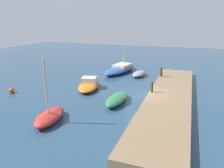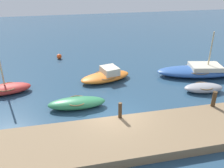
{
  "view_description": "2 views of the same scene",
  "coord_description": "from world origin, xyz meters",
  "px_view_note": "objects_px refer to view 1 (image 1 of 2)",
  "views": [
    {
      "loc": [
        -18.86,
        -3.71,
        6.92
      ],
      "look_at": [
        1.41,
        3.66,
        0.53
      ],
      "focal_mm": 34.51,
      "sensor_mm": 36.0,
      "label": 1
    },
    {
      "loc": [
        -2.89,
        -12.35,
        8.49
      ],
      "look_at": [
        0.71,
        3.95,
        0.56
      ],
      "focal_mm": 37.84,
      "sensor_mm": 36.0,
      "label": 2
    }
  ],
  "objects_px": {
    "motorboat_orange": "(89,85)",
    "mooring_post_mid_west": "(161,72)",
    "sailboat_blue": "(120,69)",
    "rowboat_red": "(50,116)",
    "mooring_post_west": "(152,87)",
    "dinghy_grey": "(139,74)",
    "marker_buoy": "(12,90)",
    "rowboat_green": "(117,99)"
  },
  "relations": [
    {
      "from": "dinghy_grey",
      "to": "rowboat_green",
      "type": "relative_size",
      "value": 0.8
    },
    {
      "from": "rowboat_green",
      "to": "mooring_post_mid_west",
      "type": "xyz_separation_m",
      "value": [
        8.67,
        -2.6,
        0.68
      ]
    },
    {
      "from": "mooring_post_west",
      "to": "dinghy_grey",
      "type": "bearing_deg",
      "value": 21.36
    },
    {
      "from": "marker_buoy",
      "to": "rowboat_green",
      "type": "bearing_deg",
      "value": -84.58
    },
    {
      "from": "dinghy_grey",
      "to": "motorboat_orange",
      "type": "xyz_separation_m",
      "value": [
        -6.99,
        3.76,
        0.08
      ]
    },
    {
      "from": "dinghy_grey",
      "to": "mooring_post_mid_west",
      "type": "height_order",
      "value": "mooring_post_mid_west"
    },
    {
      "from": "sailboat_blue",
      "to": "marker_buoy",
      "type": "bearing_deg",
      "value": 160.24
    },
    {
      "from": "motorboat_orange",
      "to": "mooring_post_mid_west",
      "type": "bearing_deg",
      "value": -63.19
    },
    {
      "from": "sailboat_blue",
      "to": "rowboat_red",
      "type": "distance_m",
      "value": 16.08
    },
    {
      "from": "dinghy_grey",
      "to": "mooring_post_mid_west",
      "type": "relative_size",
      "value": 3.04
    },
    {
      "from": "marker_buoy",
      "to": "motorboat_orange",
      "type": "bearing_deg",
      "value": -59.55
    },
    {
      "from": "rowboat_red",
      "to": "mooring_post_west",
      "type": "bearing_deg",
      "value": -47.87
    },
    {
      "from": "marker_buoy",
      "to": "mooring_post_west",
      "type": "bearing_deg",
      "value": -75.59
    },
    {
      "from": "sailboat_blue",
      "to": "mooring_post_mid_west",
      "type": "xyz_separation_m",
      "value": [
        -2.39,
        -5.85,
        0.57
      ]
    },
    {
      "from": "mooring_post_west",
      "to": "mooring_post_mid_west",
      "type": "height_order",
      "value": "mooring_post_mid_west"
    },
    {
      "from": "mooring_post_west",
      "to": "rowboat_red",
      "type": "bearing_deg",
      "value": 141.3
    },
    {
      "from": "dinghy_grey",
      "to": "sailboat_blue",
      "type": "bearing_deg",
      "value": 74.86
    },
    {
      "from": "sailboat_blue",
      "to": "marker_buoy",
      "type": "xyz_separation_m",
      "value": [
        -12.07,
        7.41,
        -0.22
      ]
    },
    {
      "from": "dinghy_grey",
      "to": "mooring_post_west",
      "type": "bearing_deg",
      "value": -151.39
    },
    {
      "from": "mooring_post_west",
      "to": "marker_buoy",
      "type": "bearing_deg",
      "value": 104.41
    },
    {
      "from": "sailboat_blue",
      "to": "rowboat_red",
      "type": "xyz_separation_m",
      "value": [
        -16.08,
        0.09,
        -0.08
      ]
    },
    {
      "from": "sailboat_blue",
      "to": "mooring_post_mid_west",
      "type": "distance_m",
      "value": 6.34
    },
    {
      "from": "mooring_post_mid_west",
      "to": "marker_buoy",
      "type": "xyz_separation_m",
      "value": [
        -9.68,
        13.26,
        -0.79
      ]
    },
    {
      "from": "rowboat_red",
      "to": "dinghy_grey",
      "type": "xyz_separation_m",
      "value": [
        14.87,
        -3.03,
        -0.06
      ]
    },
    {
      "from": "sailboat_blue",
      "to": "dinghy_grey",
      "type": "xyz_separation_m",
      "value": [
        -1.21,
        -2.93,
        -0.15
      ]
    },
    {
      "from": "rowboat_red",
      "to": "mooring_post_west",
      "type": "relative_size",
      "value": 4.56
    },
    {
      "from": "rowboat_red",
      "to": "rowboat_green",
      "type": "distance_m",
      "value": 6.03
    },
    {
      "from": "rowboat_red",
      "to": "dinghy_grey",
      "type": "height_order",
      "value": "rowboat_red"
    },
    {
      "from": "motorboat_orange",
      "to": "marker_buoy",
      "type": "xyz_separation_m",
      "value": [
        -3.87,
        6.58,
        -0.16
      ]
    },
    {
      "from": "rowboat_green",
      "to": "motorboat_orange",
      "type": "xyz_separation_m",
      "value": [
        2.86,
        4.08,
        0.05
      ]
    },
    {
      "from": "sailboat_blue",
      "to": "dinghy_grey",
      "type": "bearing_deg",
      "value": -100.6
    },
    {
      "from": "sailboat_blue",
      "to": "motorboat_orange",
      "type": "bearing_deg",
      "value": -173.99
    },
    {
      "from": "mooring_post_west",
      "to": "marker_buoy",
      "type": "xyz_separation_m",
      "value": [
        -3.41,
        13.26,
        -0.77
      ]
    },
    {
      "from": "rowboat_red",
      "to": "marker_buoy",
      "type": "bearing_deg",
      "value": 52.11
    },
    {
      "from": "sailboat_blue",
      "to": "rowboat_red",
      "type": "relative_size",
      "value": 1.6
    },
    {
      "from": "dinghy_grey",
      "to": "rowboat_red",
      "type": "bearing_deg",
      "value": 175.75
    },
    {
      "from": "sailboat_blue",
      "to": "motorboat_orange",
      "type": "height_order",
      "value": "sailboat_blue"
    },
    {
      "from": "marker_buoy",
      "to": "rowboat_red",
      "type": "bearing_deg",
      "value": -118.71
    },
    {
      "from": "mooring_post_west",
      "to": "marker_buoy",
      "type": "relative_size",
      "value": 1.9
    },
    {
      "from": "dinghy_grey",
      "to": "marker_buoy",
      "type": "distance_m",
      "value": 15.0
    },
    {
      "from": "mooring_post_west",
      "to": "mooring_post_mid_west",
      "type": "relative_size",
      "value": 0.96
    },
    {
      "from": "sailboat_blue",
      "to": "rowboat_green",
      "type": "distance_m",
      "value": 11.53
    }
  ]
}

